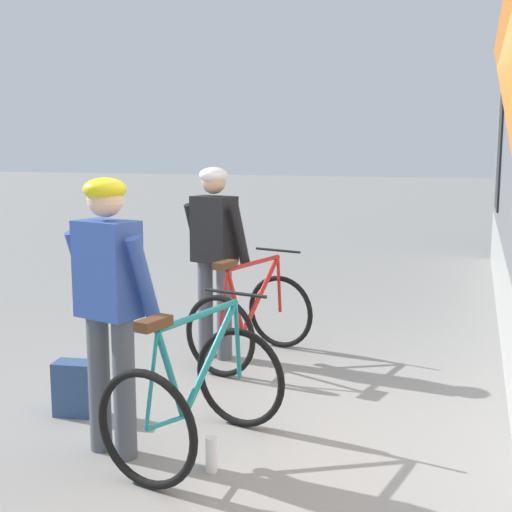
{
  "coord_description": "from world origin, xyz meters",
  "views": [
    {
      "loc": [
        1.12,
        -4.19,
        1.95
      ],
      "look_at": [
        -0.58,
        1.15,
        1.05
      ],
      "focal_mm": 48.28,
      "sensor_mm": 36.0,
      "label": 1
    }
  ],
  "objects": [
    {
      "name": "water_bottle_near_the_bikes",
      "position": [
        -0.32,
        -0.55,
        0.11
      ],
      "size": [
        0.07,
        0.07,
        0.22
      ],
      "primitive_type": "cylinder",
      "color": "silver",
      "rests_on": "ground"
    },
    {
      "name": "cyclist_near_in_dark",
      "position": [
        -1.12,
        1.6,
        1.05
      ],
      "size": [
        0.66,
        0.43,
        1.76
      ],
      "color": "#4C515B",
      "rests_on": "ground"
    },
    {
      "name": "cyclist_far_in_blue",
      "position": [
        -1.01,
        -0.5,
        1.05
      ],
      "size": [
        0.66,
        0.41,
        1.76
      ],
      "color": "#4C515B",
      "rests_on": "ground"
    },
    {
      "name": "bicycle_near_red",
      "position": [
        -0.76,
        1.58,
        0.4
      ],
      "size": [
        0.95,
        1.21,
        0.99
      ],
      "color": "black",
      "rests_on": "ground"
    },
    {
      "name": "backpack_on_platform",
      "position": [
        -1.6,
        -0.02,
        0.2
      ],
      "size": [
        0.3,
        0.22,
        0.4
      ],
      "primitive_type": "cube",
      "rotation": [
        0.0,
        0.0,
        0.14
      ],
      "color": "navy",
      "rests_on": "ground"
    },
    {
      "name": "water_bottle_by_the_backpack",
      "position": [
        -1.5,
        -0.02,
        0.11
      ],
      "size": [
        0.07,
        0.07,
        0.23
      ],
      "primitive_type": "cylinder",
      "color": "red",
      "rests_on": "ground"
    },
    {
      "name": "bicycle_far_teal",
      "position": [
        -0.49,
        -0.36,
        0.4
      ],
      "size": [
        0.92,
        1.2,
        0.99
      ],
      "color": "black",
      "rests_on": "ground"
    },
    {
      "name": "ground_plane",
      "position": [
        0.0,
        0.0,
        0.0
      ],
      "size": [
        80.0,
        80.0,
        0.0
      ],
      "primitive_type": "plane",
      "color": "gray"
    }
  ]
}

